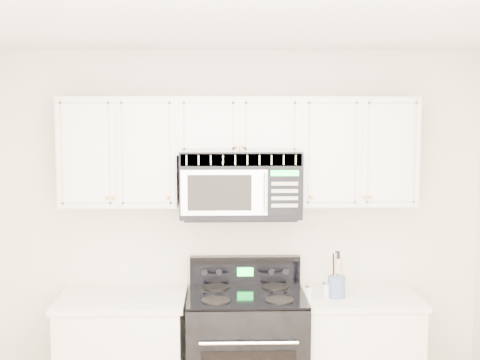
{
  "coord_description": "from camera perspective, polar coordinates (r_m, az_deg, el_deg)",
  "views": [
    {
      "loc": [
        -0.13,
        -3.02,
        2.18
      ],
      "look_at": [
        0.0,
        1.3,
        1.73
      ],
      "focal_mm": 50.0,
      "sensor_mm": 36.0,
      "label": 1
    }
  ],
  "objects": [
    {
      "name": "upper_cabinets",
      "position": [
        4.62,
        -0.1,
        2.93
      ],
      "size": [
        2.44,
        0.37,
        0.75
      ],
      "color": "silver",
      "rests_on": "ground"
    },
    {
      "name": "shaker_pepper",
      "position": [
        4.59,
        7.37,
        -9.25
      ],
      "size": [
        0.05,
        0.05,
        0.11
      ],
      "color": "silver",
      "rests_on": "base_cabinet_right"
    },
    {
      "name": "microwave",
      "position": [
        4.59,
        0.02,
        -0.3
      ],
      "size": [
        0.82,
        0.46,
        0.45
      ],
      "color": "black",
      "rests_on": "ground"
    },
    {
      "name": "room",
      "position": [
        3.15,
        0.71,
        -10.23
      ],
      "size": [
        3.51,
        3.51,
        2.61
      ],
      "color": "#A17744",
      "rests_on": "ground"
    },
    {
      "name": "shaker_salt",
      "position": [
        4.53,
        5.9,
        -9.51
      ],
      "size": [
        0.04,
        0.04,
        0.1
      ],
      "color": "silver",
      "rests_on": "base_cabinet_right"
    },
    {
      "name": "utensil_crock",
      "position": [
        4.6,
        8.23,
        -8.95
      ],
      "size": [
        0.12,
        0.12,
        0.32
      ],
      "color": "#3A476B",
      "rests_on": "base_cabinet_right"
    },
    {
      "name": "range",
      "position": [
        4.76,
        0.56,
        -14.9
      ],
      "size": [
        0.79,
        0.72,
        1.13
      ],
      "color": "black",
      "rests_on": "ground"
    }
  ]
}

